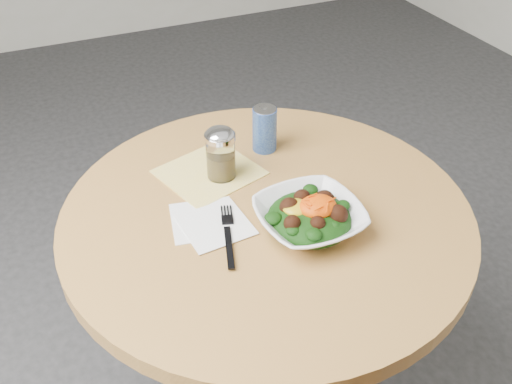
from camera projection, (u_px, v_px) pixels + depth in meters
table at (265, 272)px, 1.37m from camera, size 0.90×0.90×0.75m
cloth_napkin at (210, 172)px, 1.35m from camera, size 0.26×0.25×0.00m
paper_napkins at (210, 222)px, 1.21m from camera, size 0.17×0.18×0.00m
salad_bowl at (309, 217)px, 1.18m from camera, size 0.22×0.22×0.08m
fork at (228, 233)px, 1.17m from camera, size 0.08×0.19×0.00m
spice_shaker at (221, 154)px, 1.31m from camera, size 0.07×0.07×0.13m
beverage_can at (265, 129)px, 1.40m from camera, size 0.06×0.06×0.12m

